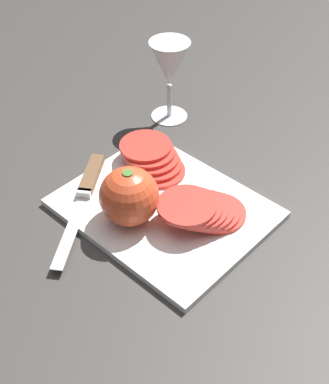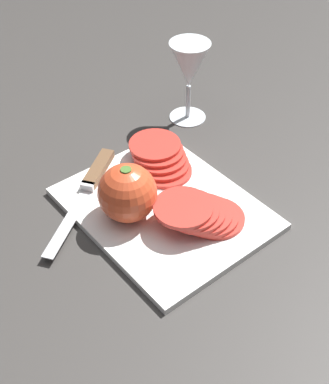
% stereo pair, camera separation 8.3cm
% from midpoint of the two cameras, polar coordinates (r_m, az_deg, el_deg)
% --- Properties ---
extents(ground_plane, '(3.00, 3.00, 0.00)m').
position_cam_midpoint_polar(ground_plane, '(0.86, -2.20, -1.74)').
color(ground_plane, '#383533').
extents(cutting_board, '(0.31, 0.25, 0.01)m').
position_cam_midpoint_polar(cutting_board, '(0.85, -2.78, -1.91)').
color(cutting_board, white).
rests_on(cutting_board, ground_plane).
extents(wine_glass, '(0.08, 0.08, 0.16)m').
position_cam_midpoint_polar(wine_glass, '(1.01, -1.86, 13.09)').
color(wine_glass, silver).
rests_on(wine_glass, ground_plane).
extents(whole_tomato, '(0.09, 0.09, 0.09)m').
position_cam_midpoint_polar(whole_tomato, '(0.80, -6.74, -0.58)').
color(whole_tomato, '#DB4C28').
rests_on(whole_tomato, cutting_board).
extents(knife, '(0.16, 0.22, 0.01)m').
position_cam_midpoint_polar(knife, '(0.89, -10.80, 0.70)').
color(knife, silver).
rests_on(knife, cutting_board).
extents(tomato_slice_stack_near, '(0.11, 0.14, 0.04)m').
position_cam_midpoint_polar(tomato_slice_stack_near, '(0.81, 1.15, -2.01)').
color(tomato_slice_stack_near, red).
rests_on(tomato_slice_stack_near, cutting_board).
extents(tomato_slice_stack_far, '(0.13, 0.10, 0.03)m').
position_cam_midpoint_polar(tomato_slice_stack_far, '(0.91, -3.92, 3.49)').
color(tomato_slice_stack_far, red).
rests_on(tomato_slice_stack_far, cutting_board).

